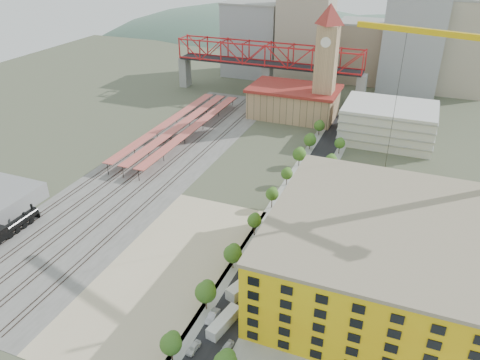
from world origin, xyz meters
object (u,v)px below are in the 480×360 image
at_px(construction_building, 374,254).
at_px(locomotive, 11,229).
at_px(site_trailer_a, 224,322).
at_px(site_trailer_c, 267,247).
at_px(site_trailer_d, 279,225).
at_px(car_0, 193,348).
at_px(clock_tower, 327,54).
at_px(site_trailer_b, 245,285).

height_order(construction_building, locomotive, construction_building).
bearing_deg(site_trailer_a, site_trailer_c, 101.18).
distance_m(site_trailer_a, site_trailer_d, 38.10).
distance_m(site_trailer_a, car_0, 8.42).
height_order(locomotive, site_trailer_c, locomotive).
bearing_deg(locomotive, car_0, -15.24).
bearing_deg(car_0, site_trailer_c, 90.50).
relative_size(construction_building, site_trailer_c, 5.60).
height_order(clock_tower, construction_building, clock_tower).
height_order(clock_tower, locomotive, clock_tower).
bearing_deg(site_trailer_c, construction_building, -27.13).
xyz_separation_m(locomotive, car_0, (63.00, -17.16, -1.33)).
distance_m(locomotive, site_trailer_d, 72.01).
distance_m(site_trailer_c, car_0, 35.98).
relative_size(locomotive, site_trailer_d, 2.08).
bearing_deg(construction_building, clock_tower, 108.78).
bearing_deg(construction_building, car_0, -132.98).
bearing_deg(clock_tower, site_trailer_d, -84.63).
height_order(locomotive, site_trailer_d, locomotive).
bearing_deg(clock_tower, car_0, -87.82).
bearing_deg(construction_building, site_trailer_b, -156.60).
xyz_separation_m(locomotive, site_trailer_b, (66.00, 2.71, -0.60)).
height_order(site_trailer_a, site_trailer_b, site_trailer_b).
height_order(clock_tower, site_trailer_d, clock_tower).
distance_m(clock_tower, site_trailer_d, 89.79).
bearing_deg(site_trailer_d, car_0, -75.36).
xyz_separation_m(site_trailer_a, site_trailer_b, (0.00, 12.02, 0.14)).
xyz_separation_m(clock_tower, site_trailer_b, (8.00, -111.24, -27.30)).
distance_m(clock_tower, site_trailer_b, 114.82).
distance_m(construction_building, site_trailer_a, 35.83).
bearing_deg(clock_tower, locomotive, -116.98).
distance_m(site_trailer_d, car_0, 46.04).
xyz_separation_m(clock_tower, car_0, (5.00, -131.11, -28.03)).
bearing_deg(site_trailer_b, site_trailer_d, 108.87).
xyz_separation_m(locomotive, site_trailer_d, (66.00, 28.78, -0.59)).
bearing_deg(car_0, construction_building, 52.30).
relative_size(clock_tower, car_0, 13.23).
xyz_separation_m(clock_tower, site_trailer_c, (8.00, -95.27, -27.46)).
relative_size(clock_tower, site_trailer_d, 5.03).
bearing_deg(site_trailer_d, site_trailer_b, -71.62).
xyz_separation_m(clock_tower, construction_building, (34.00, -99.99, -19.29)).
relative_size(site_trailer_a, site_trailer_b, 0.90).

